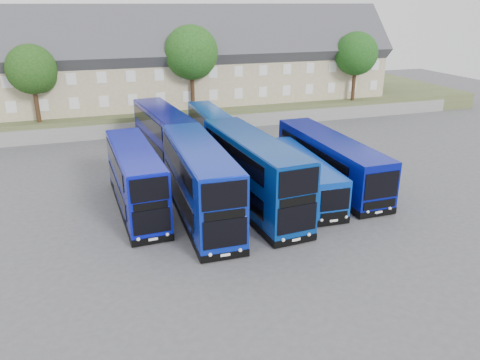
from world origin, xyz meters
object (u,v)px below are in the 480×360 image
tree_far (368,46)px  dd_front_mid (200,183)px  tree_west (33,71)px  tree_east (357,55)px  dd_front_left (136,180)px  coach_east_a (302,177)px  tree_mid (192,54)px

tree_far → dd_front_mid: bearing=-136.2°
tree_west → tree_east: tree_east is taller
dd_front_mid → tree_east: bearing=43.3°
dd_front_left → coach_east_a: (11.71, -1.19, -0.69)m
tree_mid → tree_east: (20.00, -0.50, -0.68)m
tree_far → dd_front_left: bearing=-141.9°
coach_east_a → tree_far: bearing=53.8°
coach_east_a → tree_far: (23.16, 28.52, 6.29)m
dd_front_left → tree_mid: 23.41m
coach_east_a → tree_east: 28.16m
tree_west → dd_front_mid: bearing=-64.3°
tree_west → tree_far: tree_far is taller
tree_east → tree_far: (6.00, 7.00, 0.34)m
tree_west → tree_east: size_ratio=0.94×
coach_east_a → tree_west: 29.15m
dd_front_mid → dd_front_left: bearing=148.5°
dd_front_left → dd_front_mid: dd_front_mid is taller
dd_front_mid → coach_east_a: size_ratio=1.13×
dd_front_mid → tree_far: tree_far is taller
dd_front_left → tree_east: bearing=32.7°
dd_front_left → tree_east: 35.70m
tree_mid → dd_front_mid: bearing=-102.2°
dd_front_mid → tree_east: 34.22m
dd_front_left → tree_far: 44.66m
coach_east_a → tree_east: tree_east is taller
tree_far → coach_east_a: bearing=-129.1°
dd_front_mid → coach_east_a: 8.04m
tree_far → tree_mid: bearing=-166.0°
dd_front_left → coach_east_a: dd_front_left is taller
tree_west → tree_mid: 16.04m
tree_east → tree_west: bearing=-180.0°
coach_east_a → tree_east: size_ratio=1.33×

